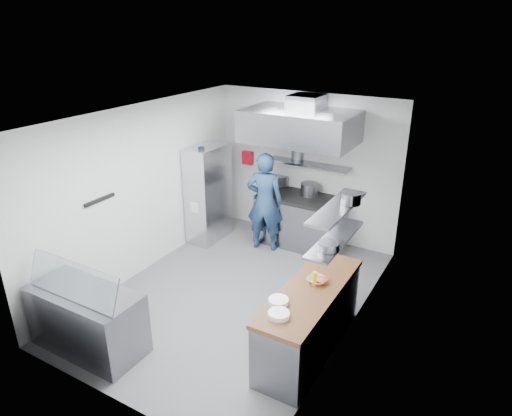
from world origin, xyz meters
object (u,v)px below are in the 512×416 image
Objects in this scene: wire_rack at (209,194)px; display_case at (88,320)px; chef at (265,202)px; gas_range at (300,222)px.

display_case is at bearing -81.26° from wire_rack.
wire_rack is at bearing -6.55° from chef.
gas_range is 0.86× the size of wire_rack.
chef is at bearing 8.13° from wire_rack.
gas_range is at bearing -150.05° from chef.
wire_rack is 3.52m from display_case.
chef is at bearing 80.51° from display_case.
gas_range is 0.84m from chef.
chef is 1.23× the size of display_case.
display_case is (-1.10, -4.10, -0.03)m from gas_range.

